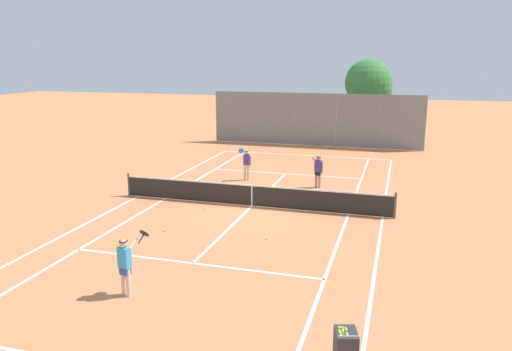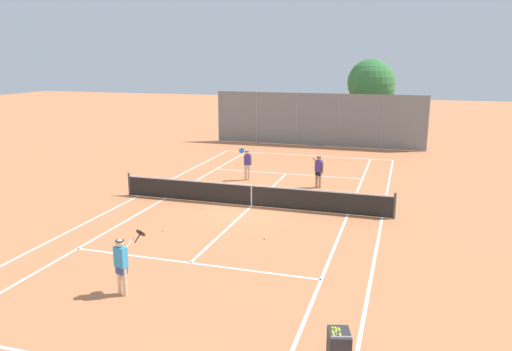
{
  "view_description": "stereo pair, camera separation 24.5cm",
  "coord_description": "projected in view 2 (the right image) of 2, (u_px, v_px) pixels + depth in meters",
  "views": [
    {
      "loc": [
        5.98,
        -19.77,
        6.28
      ],
      "look_at": [
        -0.26,
        1.5,
        1.0
      ],
      "focal_mm": 35.0,
      "sensor_mm": 36.0,
      "label": 1
    },
    {
      "loc": [
        6.22,
        -19.7,
        6.28
      ],
      "look_at": [
        -0.26,
        1.5,
        1.0
      ],
      "focal_mm": 35.0,
      "sensor_mm": 36.0,
      "label": 2
    }
  ],
  "objects": [
    {
      "name": "ball_cart",
      "position": [
        339.0,
        346.0,
        10.18
      ],
      "size": [
        0.62,
        0.73,
        0.96
      ],
      "color": "#2D2D33",
      "rests_on": "ground"
    },
    {
      "name": "ground_plane",
      "position": [
        252.0,
        206.0,
        21.55
      ],
      "size": [
        120.0,
        120.0,
        0.0
      ],
      "primitive_type": "plane",
      "color": "#CC7A4C"
    },
    {
      "name": "tree_behind_left",
      "position": [
        373.0,
        84.0,
        37.29
      ],
      "size": [
        3.55,
        3.54,
        6.17
      ],
      "color": "brown",
      "rests_on": "ground"
    },
    {
      "name": "tennis_net",
      "position": [
        252.0,
        195.0,
        21.43
      ],
      "size": [
        12.0,
        0.1,
        1.07
      ],
      "color": "#474C47",
      "rests_on": "ground"
    },
    {
      "name": "player_far_left",
      "position": [
        247.0,
        163.0,
        25.87
      ],
      "size": [
        0.53,
        0.84,
        1.77
      ],
      "color": "beige",
      "rests_on": "ground"
    },
    {
      "name": "loose_tennis_ball_4",
      "position": [
        164.0,
        230.0,
        18.43
      ],
      "size": [
        0.07,
        0.07,
        0.07
      ],
      "primitive_type": "sphere",
      "color": "#D1DB33",
      "rests_on": "ground"
    },
    {
      "name": "player_far_right",
      "position": [
        319.0,
        170.0,
        24.36
      ],
      "size": [
        0.52,
        0.47,
        1.6
      ],
      "color": "tan",
      "rests_on": "ground"
    },
    {
      "name": "court_line_markings",
      "position": [
        252.0,
        206.0,
        21.55
      ],
      "size": [
        11.1,
        23.9,
        0.01
      ],
      "color": "white",
      "rests_on": "ground"
    },
    {
      "name": "loose_tennis_ball_3",
      "position": [
        367.0,
        208.0,
        21.16
      ],
      "size": [
        0.07,
        0.07,
        0.07
      ],
      "primitive_type": "sphere",
      "color": "#D1DB33",
      "rests_on": "ground"
    },
    {
      "name": "loose_tennis_ball_2",
      "position": [
        265.0,
        239.0,
        17.59
      ],
      "size": [
        0.07,
        0.07,
        0.07
      ],
      "primitive_type": "sphere",
      "color": "#D1DB33",
      "rests_on": "ground"
    },
    {
      "name": "back_fence",
      "position": [
        317.0,
        120.0,
        35.71
      ],
      "size": [
        15.17,
        0.08,
        3.8
      ],
      "color": "gray",
      "rests_on": "ground"
    },
    {
      "name": "loose_tennis_ball_1",
      "position": [
        332.0,
        203.0,
        21.89
      ],
      "size": [
        0.07,
        0.07,
        0.07
      ],
      "primitive_type": "sphere",
      "color": "#D1DB33",
      "rests_on": "ground"
    },
    {
      "name": "loose_tennis_ball_5",
      "position": [
        204.0,
        208.0,
        21.1
      ],
      "size": [
        0.07,
        0.07,
        0.07
      ],
      "primitive_type": "sphere",
      "color": "#D1DB33",
      "rests_on": "ground"
    },
    {
      "name": "loose_tennis_ball_0",
      "position": [
        346.0,
        161.0,
        30.76
      ],
      "size": [
        0.07,
        0.07,
        0.07
      ],
      "primitive_type": "sphere",
      "color": "#D1DB33",
      "rests_on": "ground"
    },
    {
      "name": "player_near_side",
      "position": [
        122.0,
        263.0,
        13.32
      ],
      "size": [
        0.79,
        0.71,
        1.77
      ],
      "color": "beige",
      "rests_on": "ground"
    }
  ]
}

